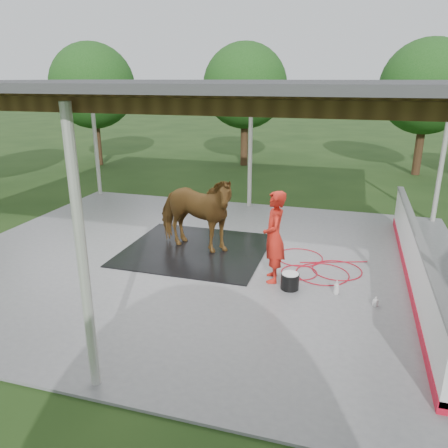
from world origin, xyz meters
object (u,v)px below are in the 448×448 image
(horse, at_px, (195,213))
(dasher_board, at_px, (413,259))
(handler, at_px, (274,237))
(wash_bucket, at_px, (290,281))

(horse, bearing_deg, dasher_board, -83.33)
(horse, xyz_separation_m, handler, (2.16, -1.12, -0.01))
(handler, bearing_deg, wash_bucket, 38.85)
(dasher_board, relative_size, horse, 3.53)
(dasher_board, height_order, handler, handler)
(dasher_board, relative_size, handler, 4.10)
(handler, bearing_deg, dasher_board, 90.53)
(handler, bearing_deg, horse, -130.76)
(dasher_board, distance_m, wash_bucket, 2.63)
(horse, bearing_deg, handler, -105.81)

